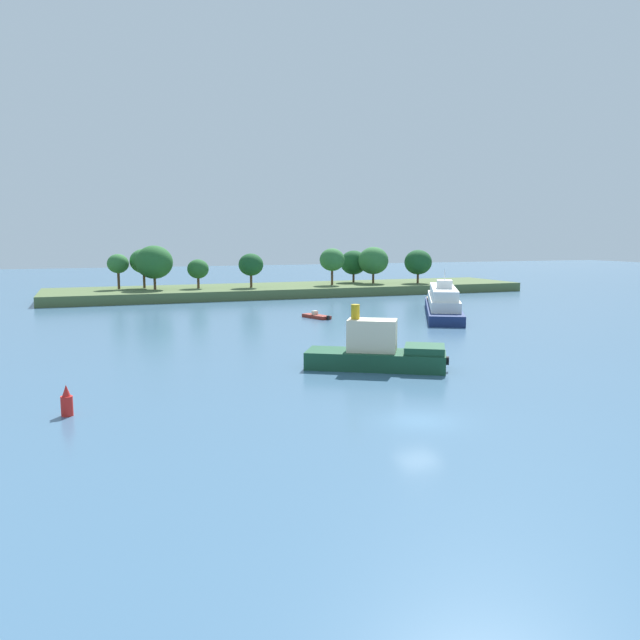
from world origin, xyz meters
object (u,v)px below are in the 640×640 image
at_px(tugboat, 378,352).
at_px(channel_buoy_red, 67,403).
at_px(small_motorboat, 317,316).
at_px(white_riverboat, 443,303).

bearing_deg(tugboat, channel_buoy_red, -165.66).
distance_m(tugboat, channel_buoy_red, 24.12).
height_order(small_motorboat, white_riverboat, white_riverboat).
height_order(small_motorboat, channel_buoy_red, channel_buoy_red).
bearing_deg(white_riverboat, small_motorboat, 170.42).
bearing_deg(small_motorboat, channel_buoy_red, -128.01).
bearing_deg(channel_buoy_red, tugboat, 14.34).
xyz_separation_m(tugboat, channel_buoy_red, (-23.36, -5.97, -0.54)).
xyz_separation_m(small_motorboat, white_riverboat, (17.29, -2.92, 1.44)).
height_order(white_riverboat, channel_buoy_red, white_riverboat).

